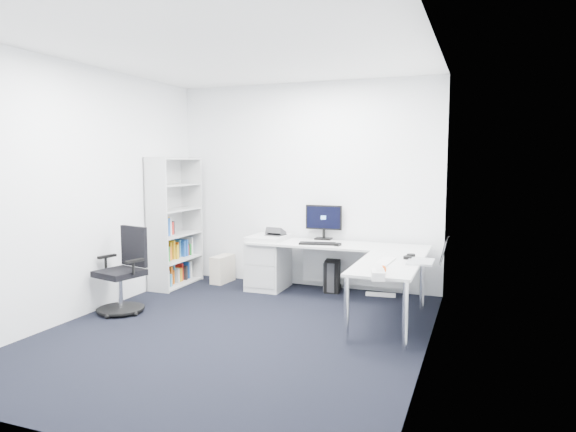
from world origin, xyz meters
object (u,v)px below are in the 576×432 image
(l_desk, at_px, (330,275))
(monitor, at_px, (324,222))
(task_chair, at_px, (119,271))
(laptop, at_px, (421,250))
(bookshelf, at_px, (175,222))

(l_desk, height_order, monitor, monitor)
(l_desk, xyz_separation_m, task_chair, (-2.04, -1.26, 0.15))
(laptop, bearing_deg, monitor, 139.58)
(task_chair, distance_m, laptop, 3.25)
(bookshelf, height_order, task_chair, bookshelf)
(task_chair, bearing_deg, laptop, 26.39)
(l_desk, distance_m, bookshelf, 2.24)
(task_chair, bearing_deg, bookshelf, 109.08)
(monitor, bearing_deg, bookshelf, -164.93)
(bookshelf, bearing_deg, monitor, 16.51)
(bookshelf, xyz_separation_m, laptop, (3.28, -0.57, -0.08))
(bookshelf, relative_size, task_chair, 1.83)
(bookshelf, distance_m, task_chair, 1.37)
(laptop, bearing_deg, l_desk, 153.84)
(laptop, bearing_deg, bookshelf, 169.30)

